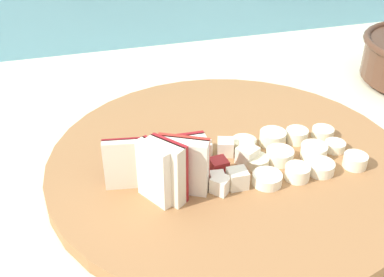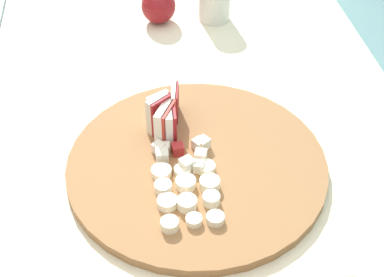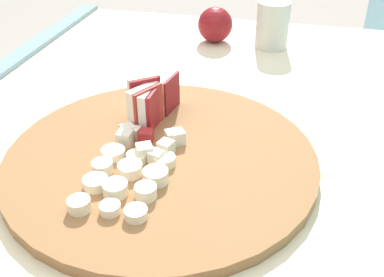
{
  "view_description": "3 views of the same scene",
  "coord_description": "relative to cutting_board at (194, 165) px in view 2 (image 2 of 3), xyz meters",
  "views": [
    {
      "loc": [
        -0.13,
        -0.4,
        1.24
      ],
      "look_at": [
        -0.01,
        0.0,
        0.97
      ],
      "focal_mm": 44.93,
      "sensor_mm": 36.0,
      "label": 1
    },
    {
      "loc": [
        0.63,
        -0.09,
        1.54
      ],
      "look_at": [
        -0.02,
        -0.0,
        0.94
      ],
      "focal_mm": 53.24,
      "sensor_mm": 36.0,
      "label": 2
    },
    {
      "loc": [
        0.47,
        0.15,
        1.26
      ],
      "look_at": [
        -0.01,
        0.03,
        0.94
      ],
      "focal_mm": 42.39,
      "sensor_mm": 36.0,
      "label": 3
    }
  ],
  "objects": [
    {
      "name": "cutting_board",
      "position": [
        0.0,
        0.0,
        0.0
      ],
      "size": [
        0.39,
        0.39,
        0.02
      ],
      "primitive_type": "cylinder",
      "color": "olive",
      "rests_on": "tiled_countertop"
    },
    {
      "name": "apple_wedge_fan",
      "position": [
        -0.08,
        -0.03,
        0.04
      ],
      "size": [
        0.1,
        0.06,
        0.06
      ],
      "color": "maroon",
      "rests_on": "cutting_board"
    },
    {
      "name": "apple_dice_pile",
      "position": [
        -0.01,
        -0.01,
        0.02
      ],
      "size": [
        0.07,
        0.09,
        0.02
      ],
      "color": "#A32323",
      "rests_on": "cutting_board"
    },
    {
      "name": "banana_slice_rows",
      "position": [
        0.07,
        -0.02,
        0.01
      ],
      "size": [
        0.13,
        0.1,
        0.02
      ],
      "color": "white",
      "rests_on": "cutting_board"
    },
    {
      "name": "whole_apple",
      "position": [
        -0.44,
        -0.01,
        0.03
      ],
      "size": [
        0.07,
        0.07,
        0.07
      ],
      "primitive_type": "sphere",
      "color": "maroon",
      "rests_on": "tiled_countertop"
    }
  ]
}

